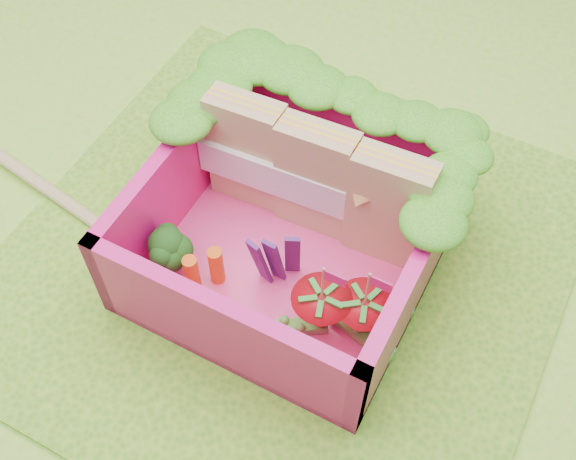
% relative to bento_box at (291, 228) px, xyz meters
% --- Properties ---
extents(ground, '(14.00, 14.00, 0.00)m').
position_rel_bento_box_xyz_m(ground, '(-0.03, -0.00, -0.31)').
color(ground, '#85D13A').
rests_on(ground, ground).
extents(placemat, '(2.60, 2.60, 0.03)m').
position_rel_bento_box_xyz_m(placemat, '(-0.03, -0.00, -0.29)').
color(placemat, '#5DA625').
rests_on(placemat, ground).
extents(bento_floor, '(1.30, 1.30, 0.05)m').
position_rel_bento_box_xyz_m(bento_floor, '(-0.00, -0.00, -0.25)').
color(bento_floor, '#FF418F').
rests_on(bento_floor, placemat).
extents(bento_box, '(1.30, 1.30, 0.55)m').
position_rel_bento_box_xyz_m(bento_box, '(0.00, 0.00, 0.00)').
color(bento_box, '#EB137B').
rests_on(bento_box, placemat).
extents(lettuce_ruffle, '(1.43, 0.83, 0.11)m').
position_rel_bento_box_xyz_m(lettuce_ruffle, '(-0.00, 0.48, 0.33)').
color(lettuce_ruffle, '#207B16').
rests_on(lettuce_ruffle, bento_box).
extents(sandwich_stack, '(1.17, 0.23, 0.64)m').
position_rel_bento_box_xyz_m(sandwich_stack, '(0.01, 0.25, 0.09)').
color(sandwich_stack, tan).
rests_on(sandwich_stack, bento_floor).
extents(broccoli, '(0.32, 0.32, 0.24)m').
position_rel_bento_box_xyz_m(broccoli, '(-0.50, -0.33, -0.06)').
color(broccoli, '#609146').
rests_on(broccoli, bento_floor).
extents(carrot_sticks, '(0.15, 0.16, 0.23)m').
position_rel_bento_box_xyz_m(carrot_sticks, '(-0.28, -0.33, -0.11)').
color(carrot_sticks, orange).
rests_on(carrot_sticks, bento_floor).
extents(purple_wedges, '(0.19, 0.15, 0.38)m').
position_rel_bento_box_xyz_m(purple_wedges, '(0.01, -0.16, -0.04)').
color(purple_wedges, '#491A5C').
rests_on(purple_wedges, bento_floor).
extents(strawberry_left, '(0.27, 0.27, 0.51)m').
position_rel_bento_box_xyz_m(strawberry_left, '(0.30, -0.29, -0.09)').
color(strawberry_left, red).
rests_on(strawberry_left, bento_floor).
extents(strawberry_right, '(0.26, 0.26, 0.50)m').
position_rel_bento_box_xyz_m(strawberry_right, '(0.47, -0.23, -0.09)').
color(strawberry_right, red).
rests_on(strawberry_right, bento_floor).
extents(snap_peas, '(0.62, 0.49, 0.05)m').
position_rel_bento_box_xyz_m(snap_peas, '(0.40, -0.23, -0.20)').
color(snap_peas, green).
rests_on(snap_peas, bento_floor).
extents(chopsticks, '(2.44, 0.45, 0.05)m').
position_rel_bento_box_xyz_m(chopsticks, '(-1.04, -0.27, -0.25)').
color(chopsticks, '#E8BB7F').
rests_on(chopsticks, placemat).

